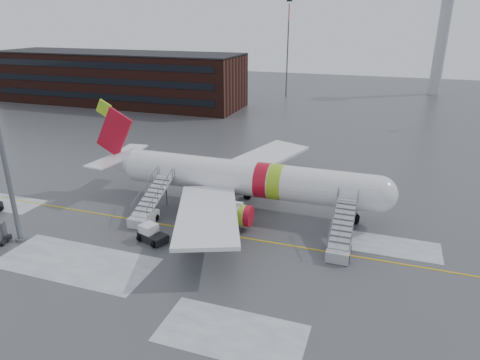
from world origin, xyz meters
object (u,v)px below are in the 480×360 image
at_px(airstair_aft, 147,211).
at_px(pushback_tug, 151,234).
at_px(airstair_fwd, 340,241).
at_px(airliner, 238,178).

distance_m(airstair_aft, pushback_tug, 4.62).
height_order(airstair_fwd, pushback_tug, airstair_fwd).
distance_m(airliner, pushback_tug, 11.83).
xyz_separation_m(airstair_fwd, pushback_tug, (-17.30, -3.77, -0.35)).
bearing_deg(airstair_aft, airstair_fwd, 0.00).
bearing_deg(airstair_fwd, airliner, 151.73).
xyz_separation_m(airstair_aft, pushback_tug, (2.65, -3.77, -0.35)).
height_order(airstair_fwd, airstair_aft, same).
bearing_deg(pushback_tug, airstair_fwd, 12.28).
relative_size(airstair_fwd, airstair_aft, 1.00).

